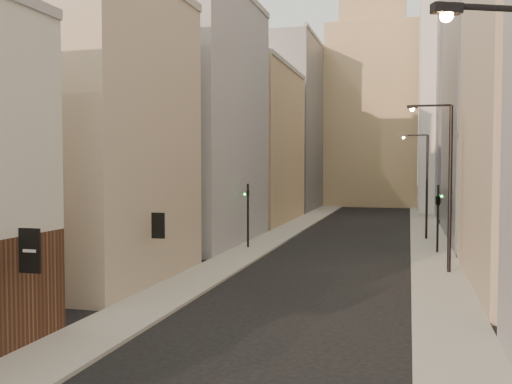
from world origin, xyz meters
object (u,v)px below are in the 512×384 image
streetlamp_mid (446,178)px  traffic_light_left (248,202)px  traffic_light_right (438,201)px  white_tower (451,73)px  streetlamp_far (424,180)px  clock_tower (373,95)px

streetlamp_mid → traffic_light_left: bearing=150.6°
traffic_light_left → traffic_light_right: size_ratio=1.00×
traffic_light_left → white_tower: bearing=-109.4°
traffic_light_right → white_tower: bearing=-101.7°
streetlamp_far → traffic_light_left: size_ratio=1.80×
white_tower → traffic_light_right: 40.40m
clock_tower → traffic_light_left: bearing=-96.5°
clock_tower → traffic_light_left: (-6.02, -52.53, -14.01)m
white_tower → streetlamp_mid: white_tower is taller
white_tower → traffic_light_right: bearing=-94.8°
clock_tower → traffic_light_left: 54.70m
streetlamp_mid → clock_tower: bearing=93.7°
streetlamp_mid → traffic_light_right: (-0.04, 7.68, -1.84)m
streetlamp_mid → streetlamp_far: 15.45m
streetlamp_far → traffic_light_left: (-13.08, -8.78, -1.53)m
traffic_light_left → traffic_light_right: 13.91m
white_tower → traffic_light_right: white_tower is taller
clock_tower → streetlamp_mid: clock_tower is taller
traffic_light_left → clock_tower: bearing=-92.1°
streetlamp_mid → traffic_light_right: 7.90m
traffic_light_left → traffic_light_right: bearing=-171.2°
clock_tower → streetlamp_far: (7.06, -43.75, -12.48)m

